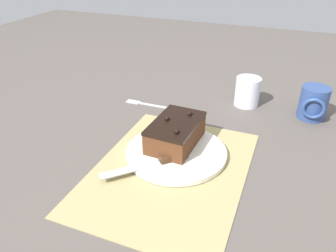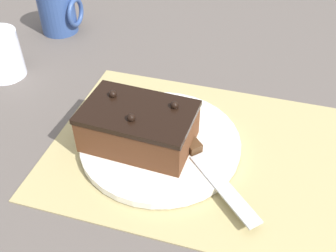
{
  "view_description": "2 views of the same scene",
  "coord_description": "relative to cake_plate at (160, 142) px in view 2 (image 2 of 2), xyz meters",
  "views": [
    {
      "loc": [
        0.57,
        0.22,
        0.47
      ],
      "look_at": [
        -0.09,
        -0.04,
        0.06
      ],
      "focal_mm": 35.0,
      "sensor_mm": 36.0,
      "label": 1
    },
    {
      "loc": [
        0.07,
        -0.43,
        0.43
      ],
      "look_at": [
        -0.05,
        -0.02,
        0.06
      ],
      "focal_mm": 42.0,
      "sensor_mm": 36.0,
      "label": 2
    }
  ],
  "objects": [
    {
      "name": "serving_knife",
      "position": [
        0.06,
        -0.02,
        0.01
      ],
      "size": [
        0.16,
        0.16,
        0.01
      ],
      "rotation": [
        0.0,
        0.0,
        3.93
      ],
      "color": "#472D19",
      "rests_on": "cake_plate"
    },
    {
      "name": "chocolate_cake",
      "position": [
        -0.03,
        -0.01,
        0.04
      ],
      "size": [
        0.17,
        0.11,
        0.07
      ],
      "rotation": [
        0.0,
        0.0,
        -0.05
      ],
      "color": "#512D19",
      "rests_on": "cake_plate"
    },
    {
      "name": "ground_plane",
      "position": [
        0.06,
        0.01,
        -0.01
      ],
      "size": [
        3.0,
        3.0,
        0.0
      ],
      "primitive_type": "plane",
      "color": "#544C47"
    },
    {
      "name": "placemat_woven",
      "position": [
        0.06,
        0.01,
        -0.01
      ],
      "size": [
        0.46,
        0.34,
        0.0
      ],
      "primitive_type": "cube",
      "color": "tan",
      "rests_on": "ground_plane"
    },
    {
      "name": "drinking_glass",
      "position": [
        -0.35,
        0.11,
        0.04
      ],
      "size": [
        0.08,
        0.08,
        0.09
      ],
      "color": "white",
      "rests_on": "ground_plane"
    },
    {
      "name": "coffee_mug",
      "position": [
        -0.33,
        0.31,
        0.04
      ],
      "size": [
        0.09,
        0.08,
        0.1
      ],
      "color": "navy",
      "rests_on": "ground_plane"
    },
    {
      "name": "cake_plate",
      "position": [
        0.0,
        0.0,
        0.0
      ],
      "size": [
        0.25,
        0.25,
        0.01
      ],
      "color": "white",
      "rests_on": "placemat_woven"
    }
  ]
}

